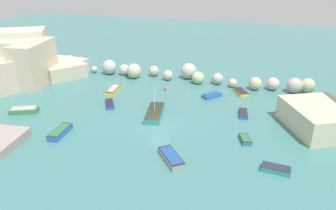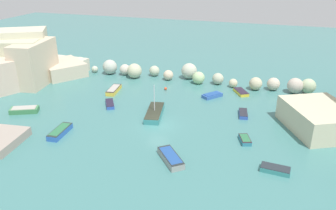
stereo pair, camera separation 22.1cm
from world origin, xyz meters
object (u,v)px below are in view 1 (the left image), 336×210
channel_buoy (165,89)px  moored_boat_10 (245,139)px  moored_boat_2 (60,132)px  moored_boat_7 (113,90)px  moored_boat_5 (110,104)px  moored_boat_4 (155,113)px  moored_boat_1 (24,110)px  moored_boat_0 (243,114)px  moored_boat_3 (276,169)px  moored_boat_6 (241,92)px  moored_boat_8 (171,158)px  moored_boat_9 (212,95)px

channel_buoy → moored_boat_10: size_ratio=0.19×
moored_boat_2 → moored_boat_7: size_ratio=0.96×
channel_buoy → moored_boat_5: bearing=-124.2°
moored_boat_4 → moored_boat_1: bearing=93.4°
moored_boat_7 → moored_boat_2: bearing=-6.7°
moored_boat_0 → moored_boat_5: bearing=88.9°
moored_boat_0 → moored_boat_3: moored_boat_3 is taller
moored_boat_0 → moored_boat_4: moored_boat_4 is taller
moored_boat_2 → moored_boat_4: size_ratio=0.65×
moored_boat_6 → moored_boat_1: bearing=90.7°
moored_boat_6 → moored_boat_7: 20.17m
moored_boat_1 → moored_boat_10: bearing=-23.2°
moored_boat_2 → moored_boat_10: 22.01m
moored_boat_3 → moored_boat_7: size_ratio=0.71×
moored_boat_5 → moored_boat_10: moored_boat_10 is taller
moored_boat_1 → moored_boat_6: moored_boat_1 is taller
moored_boat_0 → moored_boat_5: 18.92m
moored_boat_10 → moored_boat_8: bearing=-66.6°
channel_buoy → moored_boat_9: size_ratio=0.14×
moored_boat_1 → moored_boat_7: moored_boat_1 is taller
channel_buoy → moored_boat_8: bearing=-70.6°
moored_boat_6 → moored_boat_7: size_ratio=0.82×
channel_buoy → moored_boat_10: 19.23m
moored_boat_1 → moored_boat_10: 29.90m
moored_boat_5 → moored_boat_9: 15.55m
moored_boat_2 → moored_boat_8: size_ratio=0.96×
moored_boat_1 → moored_boat_2: moored_boat_1 is taller
channel_buoy → moored_boat_7: bearing=-156.4°
moored_boat_3 → moored_boat_9: bearing=-56.0°
moored_boat_5 → moored_boat_6: size_ratio=0.96×
moored_boat_0 → moored_boat_8: bearing=147.6°
channel_buoy → moored_boat_6: 12.00m
moored_boat_7 → moored_boat_4: bearing=48.3°
moored_boat_2 → moored_boat_5: (1.76, 9.70, -0.12)m
moored_boat_7 → moored_boat_10: size_ratio=1.68×
moored_boat_0 → moored_boat_6: size_ratio=0.86×
moored_boat_6 → moored_boat_8: size_ratio=0.83×
moored_boat_4 → moored_boat_5: (-7.31, 1.21, -0.14)m
moored_boat_2 → moored_boat_6: size_ratio=1.16×
moored_boat_3 → moored_boat_2: bearing=4.6°
moored_boat_2 → moored_boat_9: size_ratio=1.21×
moored_boat_8 → moored_boat_2: bearing=44.7°
moored_boat_0 → moored_boat_4: 12.01m
moored_boat_5 → moored_boat_7: (-1.86, 5.12, 0.11)m
moored_boat_4 → moored_boat_10: (12.39, -3.58, -0.11)m
moored_boat_2 → moored_boat_8: moored_boat_8 is taller
moored_boat_2 → moored_boat_1: bearing=-119.7°
moored_boat_4 → moored_boat_10: size_ratio=2.49×
moored_boat_3 → moored_boat_9: moored_boat_9 is taller
channel_buoy → moored_boat_1: (-15.93, -14.13, 0.12)m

